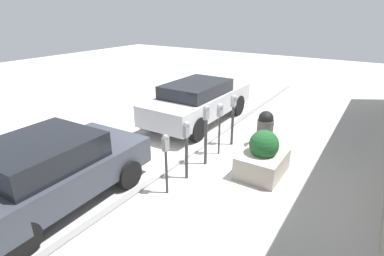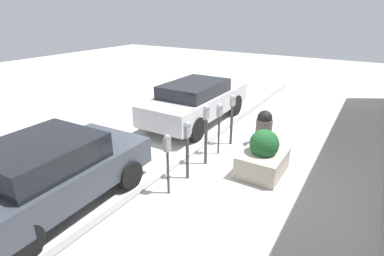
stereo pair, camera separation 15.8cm
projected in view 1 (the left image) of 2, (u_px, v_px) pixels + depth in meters
The scene contains 11 objects.
ground_plane at pixel (187, 159), 7.83m from camera, with size 40.00×40.00×0.00m, color beige.
curb_strip at pixel (184, 158), 7.86m from camera, with size 19.00×0.16×0.04m.
parking_meter_nearest at pixel (166, 153), 6.06m from camera, with size 0.14×0.12×1.36m.
parking_meter_second at pixel (186, 143), 6.64m from camera, with size 0.16×0.13×1.40m.
parking_meter_middle at pixel (206, 129), 7.26m from camera, with size 0.15×0.13×1.56m.
parking_meter_fourth at pixel (220, 116), 7.74m from camera, with size 0.19×0.17×1.43m.
parking_meter_farthest at pixel (233, 111), 8.33m from camera, with size 0.19×0.17×1.49m.
planter_box at pixel (263, 157), 7.00m from camera, with size 1.25×0.96×1.10m.
parked_car_front at pixel (49, 169), 5.86m from camera, with size 3.91×2.07×1.40m.
parked_car_middle at pixel (199, 100), 10.14m from camera, with size 4.53×1.82×1.43m.
trash_bin at pixel (265, 129), 8.43m from camera, with size 0.46×0.46×1.04m.
Camera 1 is at (-5.77, -3.91, 3.66)m, focal length 28.00 mm.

